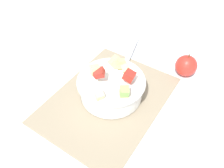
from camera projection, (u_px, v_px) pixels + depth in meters
name	position (u px, v px, depth m)	size (l,w,h in m)	color
ground_plane	(108.00, 100.00, 0.75)	(2.40, 2.40, 0.00)	silver
placemat	(108.00, 99.00, 0.75)	(0.43, 0.32, 0.01)	gray
salad_bowl	(112.00, 86.00, 0.73)	(0.21, 0.21, 0.12)	white
serving_spoon	(127.00, 59.00, 0.88)	(0.21, 0.08, 0.01)	#B7B7BC
whole_apple	(186.00, 66.00, 0.81)	(0.08, 0.08, 0.09)	red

